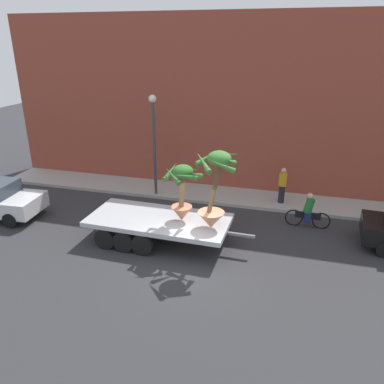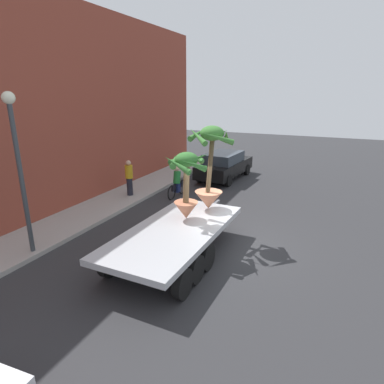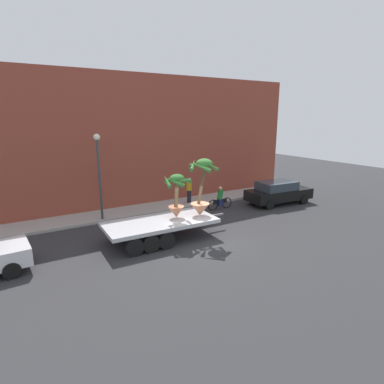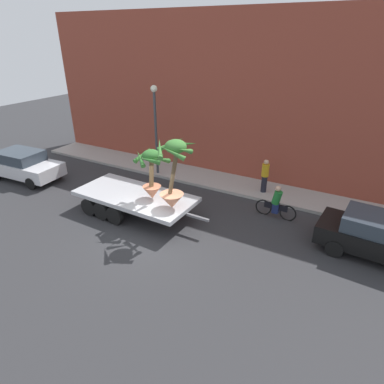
{
  "view_description": "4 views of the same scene",
  "coord_description": "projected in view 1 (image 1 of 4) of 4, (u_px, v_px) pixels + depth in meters",
  "views": [
    {
      "loc": [
        3.0,
        -11.09,
        7.31
      ],
      "look_at": [
        -0.66,
        2.16,
        1.75
      ],
      "focal_mm": 35.4,
      "sensor_mm": 36.0,
      "label": 1
    },
    {
      "loc": [
        -9.73,
        -3.11,
        4.98
      ],
      "look_at": [
        -0.35,
        1.15,
        1.76
      ],
      "focal_mm": 30.38,
      "sensor_mm": 36.0,
      "label": 2
    },
    {
      "loc": [
        -7.74,
        -12.01,
        5.88
      ],
      "look_at": [
        0.54,
        1.86,
        1.97
      ],
      "focal_mm": 29.31,
      "sensor_mm": 36.0,
      "label": 3
    },
    {
      "loc": [
        6.84,
        -9.0,
        7.37
      ],
      "look_at": [
        0.93,
        1.59,
        1.5
      ],
      "focal_mm": 30.8,
      "sensor_mm": 36.0,
      "label": 4
    }
  ],
  "objects": [
    {
      "name": "flatbed_trailer",
      "position": [
        153.0,
        222.0,
        14.58
      ],
      "size": [
        6.4,
        2.6,
        0.98
      ],
      "color": "#B7BABF",
      "rests_on": "ground"
    },
    {
      "name": "potted_palm_rear",
      "position": [
        182.0,
        190.0,
        13.78
      ],
      "size": [
        1.35,
        1.33,
        2.18
      ],
      "color": "#C17251",
      "rests_on": "flatbed_trailer"
    },
    {
      "name": "building_facade",
      "position": [
        235.0,
        105.0,
        18.76
      ],
      "size": [
        24.0,
        1.2,
        8.54
      ],
      "primitive_type": "cube",
      "color": "brown",
      "rests_on": "ground"
    },
    {
      "name": "cyclist",
      "position": [
        308.0,
        212.0,
        15.64
      ],
      "size": [
        1.84,
        0.35,
        1.54
      ],
      "color": "black",
      "rests_on": "ground"
    },
    {
      "name": "sidewalk",
      "position": [
        226.0,
        196.0,
        18.81
      ],
      "size": [
        24.0,
        2.2,
        0.15
      ],
      "primitive_type": "cube",
      "color": "#A39E99",
      "rests_on": "ground"
    },
    {
      "name": "street_lamp",
      "position": [
        154.0,
        133.0,
        17.75
      ],
      "size": [
        0.36,
        0.36,
        4.83
      ],
      "color": "#383D42",
      "rests_on": "sidewalk"
    },
    {
      "name": "pedestrian_near_gate",
      "position": [
        282.0,
        185.0,
        17.54
      ],
      "size": [
        0.36,
        0.36,
        1.71
      ],
      "color": "black",
      "rests_on": "sidewalk"
    },
    {
      "name": "ground_plane",
      "position": [
        194.0,
        262.0,
        13.39
      ],
      "size": [
        60.0,
        60.0,
        0.0
      ],
      "primitive_type": "plane",
      "color": "#2D2D30"
    },
    {
      "name": "potted_palm_middle",
      "position": [
        214.0,
        191.0,
        13.12
      ],
      "size": [
        1.54,
        1.72,
        2.88
      ],
      "color": "tan",
      "rests_on": "flatbed_trailer"
    }
  ]
}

